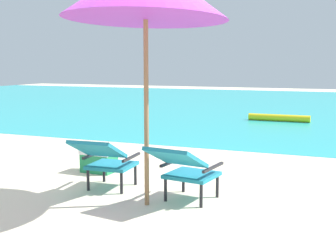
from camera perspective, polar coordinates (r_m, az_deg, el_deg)
ground_plane at (r=8.77m, az=8.16°, el=-2.05°), size 40.00×40.00×0.00m
ocean_band at (r=16.73m, az=14.87°, el=2.54°), size 40.00×18.00×0.01m
swim_buoy at (r=12.12m, az=14.06°, el=1.03°), size 1.60×0.18×0.18m
lounge_chair_left at (r=5.33m, az=-8.04°, el=-4.14°), size 0.59×0.90×0.68m
lounge_chair_right at (r=4.83m, az=2.15°, el=-5.33°), size 0.65×0.94×0.68m
cooler_box at (r=6.35m, az=-8.86°, el=-4.41°), size 0.48×0.34×0.32m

